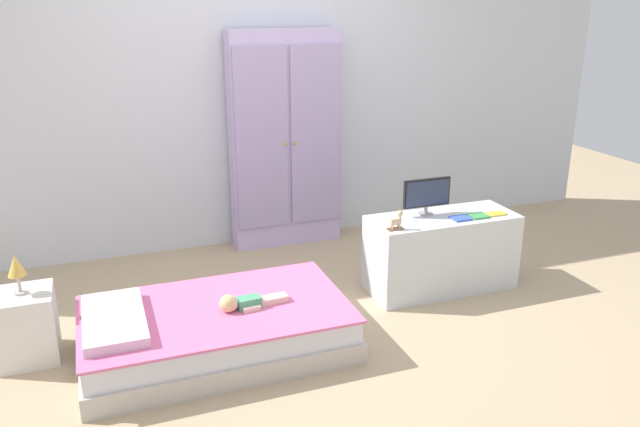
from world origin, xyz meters
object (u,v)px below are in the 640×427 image
object	(u,v)px
tv_stand	(441,252)
rocking_horse_toy	(397,221)
wardrobe	(285,140)
bed	(217,329)
book_yellow	(495,214)
book_green	(478,216)
nightstand	(26,326)
tv_monitor	(427,194)
book_blue	(461,218)
table_lamp	(16,267)
doll	(241,303)

from	to	relation	value
tv_stand	rocking_horse_toy	size ratio (longest dim) A/B	8.09
wardrobe	rocking_horse_toy	distance (m)	1.37
bed	book_yellow	size ratio (longest dim) A/B	10.01
book_green	nightstand	bearing A→B (deg)	178.42
tv_monitor	book_green	size ratio (longest dim) A/B	2.80
nightstand	book_blue	bearing A→B (deg)	-1.65
bed	book_blue	size ratio (longest dim) A/B	12.07
rocking_horse_toy	table_lamp	bearing A→B (deg)	177.21
bed	tv_monitor	world-z (taller)	tv_monitor
tv_stand	book_yellow	size ratio (longest dim) A/B	6.81
doll	book_yellow	bearing A→B (deg)	8.05
tv_stand	book_green	xyz separation A→B (m)	(0.21, -0.09, 0.27)
doll	book_yellow	size ratio (longest dim) A/B	2.68
bed	rocking_horse_toy	bearing A→B (deg)	8.05
doll	book_yellow	world-z (taller)	book_yellow
rocking_horse_toy	book_blue	bearing A→B (deg)	3.46
tv_stand	book_blue	bearing A→B (deg)	-50.48
tv_monitor	book_yellow	size ratio (longest dim) A/B	2.29
table_lamp	tv_stand	distance (m)	2.60
wardrobe	book_green	xyz separation A→B (m)	(0.93, -1.28, -0.32)
wardrobe	book_green	bearing A→B (deg)	-54.01
tv_monitor	bed	bearing A→B (deg)	-166.65
table_lamp	tv_monitor	bearing A→B (deg)	1.89
bed	nightstand	bearing A→B (deg)	164.50
rocking_horse_toy	book_green	bearing A→B (deg)	2.72
doll	tv_stand	world-z (taller)	tv_stand
table_lamp	bed	bearing A→B (deg)	-15.50
table_lamp	book_green	world-z (taller)	table_lamp
bed	book_blue	bearing A→B (deg)	6.73
tv_stand	table_lamp	bearing A→B (deg)	-179.69
doll	rocking_horse_toy	xyz separation A→B (m)	(1.06, 0.23, 0.27)
book_blue	book_yellow	bearing A→B (deg)	0.00
bed	doll	bearing A→B (deg)	-23.79
table_lamp	tv_stand	world-z (taller)	table_lamp
nightstand	book_yellow	world-z (taller)	book_yellow
table_lamp	nightstand	bearing A→B (deg)	0.00
doll	tv_monitor	distance (m)	1.48
book_blue	book_yellow	size ratio (longest dim) A/B	0.83
wardrobe	book_yellow	xyz separation A→B (m)	(1.06, -1.28, -0.32)
tv_stand	book_yellow	world-z (taller)	book_yellow
bed	table_lamp	size ratio (longest dim) A/B	6.66
book_green	bed	bearing A→B (deg)	-173.76
nightstand	tv_monitor	world-z (taller)	tv_monitor
bed	tv_stand	bearing A→B (deg)	10.22
bed	rocking_horse_toy	xyz separation A→B (m)	(1.19, 0.17, 0.45)
table_lamp	tv_monitor	size ratio (longest dim) A/B	0.65
doll	book_green	world-z (taller)	book_green
doll	tv_stand	bearing A→B (deg)	13.29
wardrobe	book_yellow	size ratio (longest dim) A/B	11.44
doll	rocking_horse_toy	size ratio (longest dim) A/B	3.18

